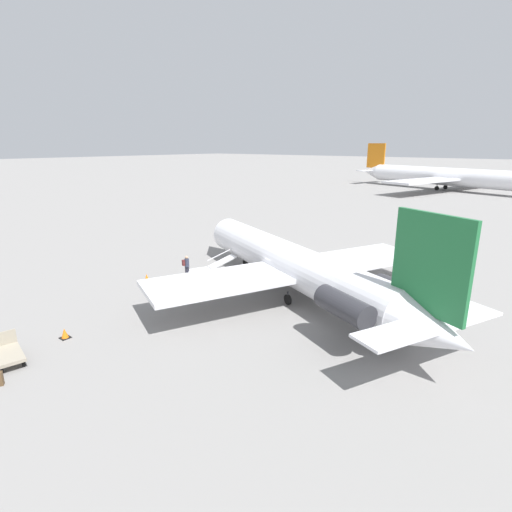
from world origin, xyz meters
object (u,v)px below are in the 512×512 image
(airplane_far_left, at_px, (457,177))
(airplane_main, at_px, (295,265))
(luggage_cart, at_px, (8,353))
(passenger, at_px, (186,265))
(boarding_stairs, at_px, (204,270))

(airplane_far_left, bearing_deg, airplane_main, -68.49)
(airplane_main, height_order, airplane_far_left, airplane_far_left)
(airplane_far_left, bearing_deg, luggage_cart, -73.12)
(airplane_main, distance_m, passenger, 9.08)
(luggage_cart, bearing_deg, airplane_far_left, -77.73)
(airplane_main, relative_size, airplane_far_left, 0.51)
(airplane_main, distance_m, luggage_cart, 17.02)
(airplane_main, xyz_separation_m, passenger, (8.77, 2.02, -1.20))
(airplane_main, distance_m, airplane_far_left, 75.56)
(airplane_main, bearing_deg, passenger, 36.30)
(boarding_stairs, bearing_deg, luggage_cart, -147.87)
(airplane_main, relative_size, boarding_stairs, 6.43)
(airplane_far_left, xyz_separation_m, boarding_stairs, (0.58, 75.95, -2.67))
(airplane_main, height_order, passenger, airplane_main)
(luggage_cart, bearing_deg, airplane_main, -98.85)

